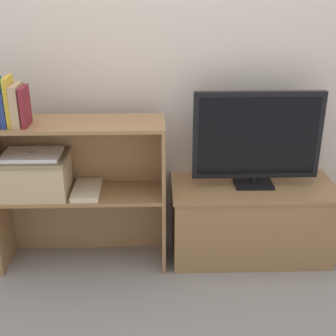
{
  "coord_description": "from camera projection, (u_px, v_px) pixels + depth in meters",
  "views": [
    {
      "loc": [
        -0.07,
        -2.22,
        1.62
      ],
      "look_at": [
        0.0,
        0.15,
        0.6
      ],
      "focal_mm": 50.0,
      "sensor_mm": 36.0,
      "label": 1
    }
  ],
  "objects": [
    {
      "name": "magazine_stack",
      "position": [
        87.0,
        190.0,
        2.62
      ],
      "size": [
        0.15,
        0.27,
        0.03
      ],
      "color": "beige",
      "rests_on": "bookshelf_lower_tier"
    },
    {
      "name": "book_navy",
      "position": [
        5.0,
        109.0,
        2.38
      ],
      "size": [
        0.03,
        0.13,
        0.18
      ],
      "color": "navy",
      "rests_on": "bookshelf_upper_tier"
    },
    {
      "name": "book_tan",
      "position": [
        17.0,
        105.0,
        2.37
      ],
      "size": [
        0.04,
        0.15,
        0.22
      ],
      "color": "tan",
      "rests_on": "bookshelf_upper_tier"
    },
    {
      "name": "book_mustard",
      "position": [
        10.0,
        101.0,
        2.37
      ],
      "size": [
        0.02,
        0.13,
        0.26
      ],
      "color": "gold",
      "rests_on": "bookshelf_upper_tier"
    },
    {
      "name": "bookshelf_lower_tier",
      "position": [
        85.0,
        212.0,
        2.75
      ],
      "size": [
        0.94,
        0.31,
        0.46
      ],
      "color": "olive",
      "rests_on": "ground_plane"
    },
    {
      "name": "book_maroon",
      "position": [
        25.0,
        106.0,
        2.38
      ],
      "size": [
        0.02,
        0.14,
        0.2
      ],
      "color": "maroon",
      "rests_on": "bookshelf_upper_tier"
    },
    {
      "name": "bookshelf_upper_tier",
      "position": [
        80.0,
        144.0,
        2.58
      ],
      "size": [
        0.94,
        0.31,
        0.41
      ],
      "color": "olive",
      "rests_on": "bookshelf_lower_tier"
    },
    {
      "name": "tv",
      "position": [
        257.0,
        138.0,
        2.58
      ],
      "size": [
        0.71,
        0.14,
        0.55
      ],
      "color": "black",
      "rests_on": "tv_stand"
    },
    {
      "name": "wall_back",
      "position": [
        167.0,
        48.0,
        2.62
      ],
      "size": [
        10.0,
        0.05,
        2.4
      ],
      "color": "beige",
      "rests_on": "ground_plane"
    },
    {
      "name": "tv_stand",
      "position": [
        251.0,
        220.0,
        2.79
      ],
      "size": [
        0.95,
        0.43,
        0.46
      ],
      "color": "olive",
      "rests_on": "ground_plane"
    },
    {
      "name": "ground_plane",
      "position": [
        169.0,
        274.0,
        2.68
      ],
      "size": [
        16.0,
        16.0,
        0.0
      ],
      "primitive_type": "plane",
      "color": "gray"
    },
    {
      "name": "storage_basket_left",
      "position": [
        34.0,
        173.0,
        2.56
      ],
      "size": [
        0.38,
        0.27,
        0.22
      ],
      "color": "tan",
      "rests_on": "bookshelf_lower_tier"
    },
    {
      "name": "laptop",
      "position": [
        32.0,
        155.0,
        2.52
      ],
      "size": [
        0.31,
        0.21,
        0.02
      ],
      "color": "white",
      "rests_on": "storage_basket_left"
    }
  ]
}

